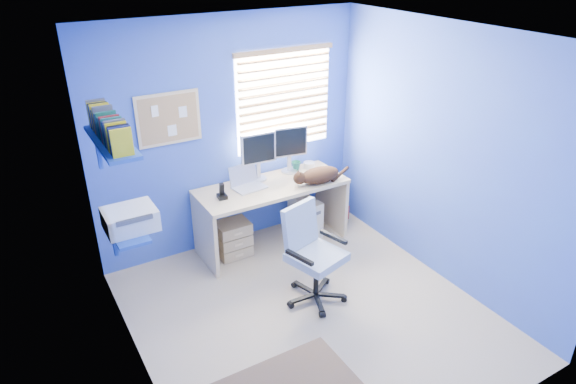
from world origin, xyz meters
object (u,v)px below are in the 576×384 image
tower_pc (305,216)px  office_chair (312,266)px  laptop (249,179)px  cat (320,175)px  desk (272,215)px

tower_pc → office_chair: (-0.59, -1.06, 0.13)m
laptop → cat: (0.73, -0.25, -0.03)m
cat → tower_pc: cat is taller
desk → tower_pc: (0.45, 0.02, -0.14)m
desk → cat: bearing=-22.5°
laptop → tower_pc: 0.93m
tower_pc → desk: bearing=176.1°
tower_pc → office_chair: office_chair is taller
cat → tower_pc: (-0.04, 0.22, -0.60)m
desk → laptop: (-0.24, 0.05, 0.48)m
cat → tower_pc: bearing=104.3°
tower_pc → cat: bearing=-86.2°
cat → office_chair: 1.15m
desk → office_chair: office_chair is taller
desk → tower_pc: size_ratio=3.64×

